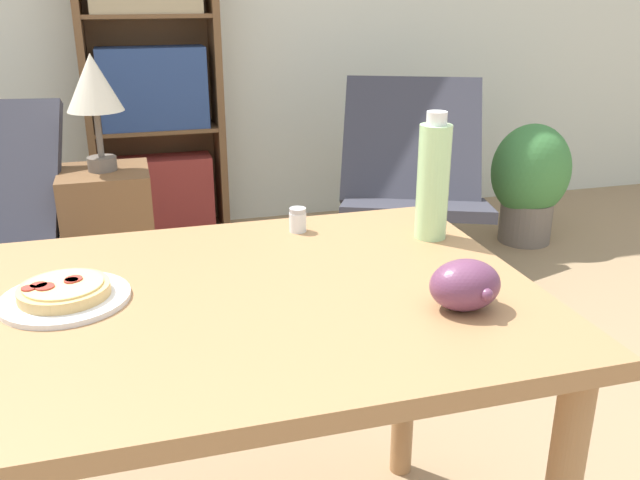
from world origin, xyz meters
name	(u,v)px	position (x,y,z in m)	size (l,w,h in m)	color
dining_table	(251,349)	(-0.09, -0.05, 0.64)	(1.05, 0.79, 0.76)	#A37549
pizza_on_plate	(65,293)	(-0.41, 0.00, 0.77)	(0.23, 0.23, 0.04)	white
grape_bunch	(465,285)	(0.26, -0.22, 0.81)	(0.13, 0.11, 0.09)	#6B3856
drink_bottle	(433,180)	(0.35, 0.13, 0.89)	(0.07, 0.07, 0.28)	#B7EAA3
salt_shaker	(298,220)	(0.08, 0.24, 0.79)	(0.04, 0.04, 0.06)	white
lounge_chair_far	(410,215)	(0.95, 1.60, 0.29)	(0.86, 0.95, 0.88)	slate
bookshelf	(153,83)	(-0.14, 2.46, 0.82)	(0.69, 0.28, 1.74)	brown
side_table	(112,245)	(-0.39, 1.51, 0.31)	(0.34, 0.34, 0.62)	brown
table_lamp	(94,88)	(-0.39, 1.51, 0.93)	(0.21, 0.21, 0.44)	#665B51
potted_plant_floor	(530,180)	(1.72, 1.82, 0.34)	(0.42, 0.36, 0.63)	#70665B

